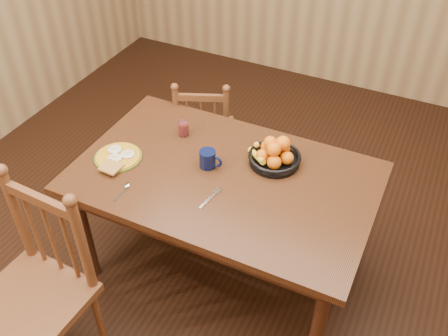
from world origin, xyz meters
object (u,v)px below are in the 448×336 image
at_px(breakfast_plate, 118,157).
at_px(coffee_mug, 208,159).
at_px(dining_table, 224,187).
at_px(fruit_bowl, 274,154).
at_px(chair_near, 37,291).
at_px(chair_far, 204,133).

bearing_deg(breakfast_plate, coffee_mug, 18.60).
distance_m(dining_table, coffee_mug, 0.18).
height_order(dining_table, fruit_bowl, fruit_bowl).
relative_size(dining_table, chair_near, 1.49).
bearing_deg(fruit_bowl, dining_table, -133.00).
bearing_deg(fruit_bowl, breakfast_plate, -156.30).
height_order(chair_near, fruit_bowl, chair_near).
xyz_separation_m(dining_table, breakfast_plate, (-0.59, -0.13, 0.10)).
bearing_deg(dining_table, chair_near, -121.03).
bearing_deg(breakfast_plate, fruit_bowl, 23.70).
bearing_deg(coffee_mug, chair_near, -115.02).
xyz_separation_m(chair_far, breakfast_plate, (-0.11, -0.81, 0.34)).
distance_m(dining_table, fruit_bowl, 0.33).
distance_m(chair_far, fruit_bowl, 0.91).
bearing_deg(fruit_bowl, coffee_mug, -149.11).
bearing_deg(dining_table, chair_far, 125.47).
bearing_deg(dining_table, fruit_bowl, 47.00).
relative_size(dining_table, coffee_mug, 12.01).
height_order(dining_table, chair_far, chair_far).
bearing_deg(breakfast_plate, dining_table, 12.59).
distance_m(dining_table, breakfast_plate, 0.61).
distance_m(coffee_mug, fruit_bowl, 0.36).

